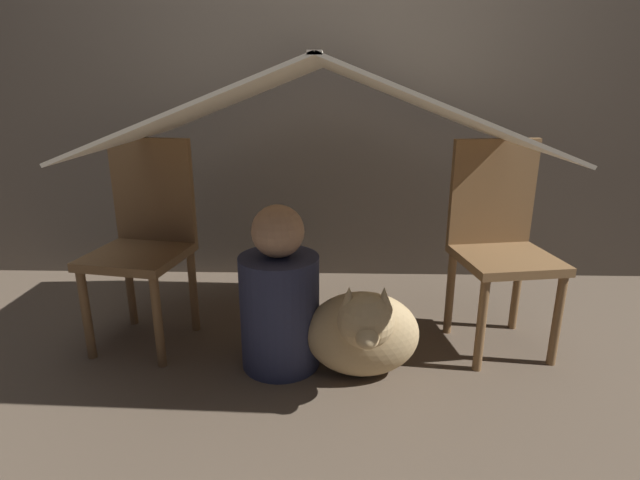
{
  "coord_description": "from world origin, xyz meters",
  "views": [
    {
      "loc": [
        0.05,
        -1.85,
        1.09
      ],
      "look_at": [
        0.0,
        0.09,
        0.48
      ],
      "focal_mm": 28.0,
      "sensor_mm": 36.0,
      "label": 1
    }
  ],
  "objects_px": {
    "chair_left": "(145,236)",
    "person_front": "(280,300)",
    "dog": "(363,331)",
    "chair_right": "(499,238)"
  },
  "relations": [
    {
      "from": "chair_left",
      "to": "person_front",
      "type": "distance_m",
      "value": 0.66
    },
    {
      "from": "chair_right",
      "to": "person_front",
      "type": "relative_size",
      "value": 1.32
    },
    {
      "from": "chair_right",
      "to": "person_front",
      "type": "distance_m",
      "value": 0.95
    },
    {
      "from": "chair_left",
      "to": "person_front",
      "type": "relative_size",
      "value": 1.32
    },
    {
      "from": "chair_right",
      "to": "dog",
      "type": "bearing_deg",
      "value": -160.26
    },
    {
      "from": "person_front",
      "to": "dog",
      "type": "height_order",
      "value": "person_front"
    },
    {
      "from": "chair_left",
      "to": "dog",
      "type": "relative_size",
      "value": 2.0
    },
    {
      "from": "chair_right",
      "to": "person_front",
      "type": "bearing_deg",
      "value": -175.26
    },
    {
      "from": "chair_left",
      "to": "chair_right",
      "type": "relative_size",
      "value": 1.0
    },
    {
      "from": "chair_left",
      "to": "dog",
      "type": "bearing_deg",
      "value": -9.09
    }
  ]
}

